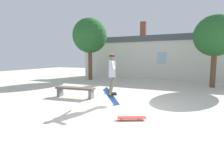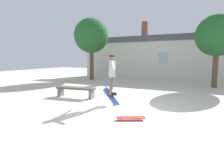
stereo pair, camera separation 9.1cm
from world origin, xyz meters
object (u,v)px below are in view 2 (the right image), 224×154
(skater, at_px, (112,71))
(tree_right, at_px, (217,36))
(tree_left, at_px, (91,36))
(skateboard_resting, at_px, (131,118))
(skateboard_flipping, at_px, (112,98))
(park_bench, at_px, (76,90))

(skater, bearing_deg, tree_right, 27.52)
(tree_left, bearing_deg, skateboard_resting, -51.53)
(skater, xyz_separation_m, skateboard_flipping, (0.02, -0.08, -0.97))
(skater, xyz_separation_m, skateboard_resting, (1.16, -1.25, -1.17))
(park_bench, bearing_deg, skater, -17.94)
(tree_right, distance_m, skater, 7.14)
(skateboard_flipping, bearing_deg, tree_left, 113.85)
(tree_right, relative_size, skater, 2.80)
(skateboard_flipping, relative_size, skateboard_resting, 0.96)
(park_bench, distance_m, skateboard_flipping, 1.99)
(tree_left, distance_m, skateboard_resting, 9.83)
(tree_right, bearing_deg, skater, -122.77)
(skater, distance_m, skateboard_resting, 2.07)
(park_bench, relative_size, skater, 1.21)
(tree_right, bearing_deg, skateboard_flipping, -122.27)
(skater, bearing_deg, tree_left, 97.77)
(tree_right, distance_m, tree_left, 8.36)
(tree_left, bearing_deg, skateboard_flipping, -52.77)
(tree_right, height_order, tree_left, tree_left)
(tree_right, bearing_deg, park_bench, -136.07)
(tree_left, height_order, skateboard_resting, tree_left)
(park_bench, bearing_deg, tree_right, 36.99)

